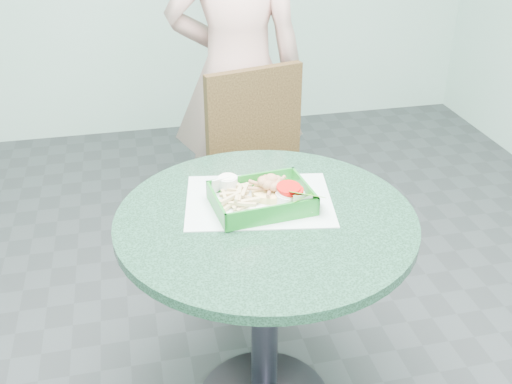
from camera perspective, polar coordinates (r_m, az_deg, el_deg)
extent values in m
cylinder|color=#302F39|center=(1.94, 0.84, -12.08)|extent=(0.09, 0.09, 0.70)
cylinder|color=#183325|center=(1.72, 0.93, -3.19)|extent=(0.86, 0.86, 0.03)
cube|color=black|center=(2.43, 0.81, -0.53)|extent=(0.42, 0.42, 0.04)
cube|color=black|center=(2.48, -0.17, 6.63)|extent=(0.42, 0.04, 0.46)
cube|color=black|center=(2.38, -2.49, -8.04)|extent=(0.04, 0.04, 0.43)
cube|color=black|center=(2.46, 5.88, -6.88)|extent=(0.04, 0.04, 0.43)
cube|color=black|center=(2.67, -3.89, -3.43)|extent=(0.04, 0.04, 0.43)
cube|color=black|center=(2.74, 3.58, -2.53)|extent=(0.04, 0.04, 0.43)
imported|color=#CB998E|center=(2.64, -1.85, 12.73)|extent=(0.72, 0.53, 1.81)
cube|color=silver|center=(1.78, 0.28, -1.36)|extent=(0.48, 0.39, 0.00)
cube|color=#157220|center=(1.75, 0.52, -1.81)|extent=(0.28, 0.20, 0.01)
cube|color=white|center=(1.74, 0.52, -1.64)|extent=(0.27, 0.19, 0.00)
cube|color=#157220|center=(1.82, -0.17, 0.51)|extent=(0.28, 0.01, 0.05)
cube|color=#157220|center=(1.65, 1.29, -2.69)|extent=(0.28, 0.01, 0.05)
cube|color=#157220|center=(1.76, 4.80, -0.53)|extent=(0.01, 0.20, 0.05)
cube|color=#157220|center=(1.71, -3.88, -1.51)|extent=(0.01, 0.20, 0.05)
cylinder|color=#E0C876|center=(1.77, 1.45, -0.66)|extent=(0.11, 0.11, 0.02)
cylinder|color=white|center=(1.79, -2.45, 0.58)|extent=(0.06, 0.06, 0.03)
cylinder|color=white|center=(1.79, -2.47, 1.05)|extent=(0.05, 0.05, 0.00)
cylinder|color=white|center=(1.74, 3.26, -1.19)|extent=(0.09, 0.09, 0.03)
torus|color=white|center=(1.73, 3.28, -0.68)|extent=(0.08, 0.08, 0.01)
cylinder|color=red|center=(1.72, 3.28, -0.42)|extent=(0.07, 0.07, 0.01)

